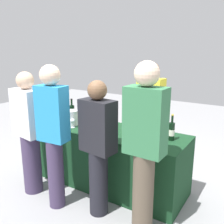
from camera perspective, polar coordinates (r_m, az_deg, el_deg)
name	(u,v)px	position (r m, az deg, el deg)	size (l,w,h in m)	color
ground_plane	(112,185)	(3.68, 0.00, -15.96)	(12.00, 12.00, 0.00)	gray
tasting_table	(112,158)	(3.50, 0.00, -10.33)	(1.98, 0.73, 0.79)	#14381E
wine_bottle_0	(72,113)	(3.83, -8.96, -0.13)	(0.08, 0.08, 0.33)	black
wine_bottle_1	(84,115)	(3.72, -6.40, -0.56)	(0.08, 0.08, 0.31)	black
wine_bottle_2	(132,122)	(3.35, 4.48, -2.27)	(0.07, 0.07, 0.30)	black
wine_bottle_3	(140,123)	(3.31, 6.32, -2.52)	(0.07, 0.07, 0.31)	black
wine_bottle_4	(164,129)	(3.08, 11.69, -3.86)	(0.08, 0.08, 0.33)	black
wine_bottle_5	(172,131)	(3.05, 13.23, -4.21)	(0.07, 0.07, 0.32)	black
wine_glass_0	(71,119)	(3.57, -9.27, -1.63)	(0.07, 0.07, 0.13)	silver
wine_glass_1	(73,121)	(3.48, -8.81, -2.07)	(0.06, 0.06, 0.13)	silver
wine_glass_2	(91,125)	(3.27, -4.64, -2.97)	(0.07, 0.07, 0.13)	silver
ice_bucket	(71,118)	(3.60, -9.09, -1.27)	(0.19, 0.19, 0.21)	silver
server_pouring	(150,114)	(3.77, 8.54, -0.42)	(0.39, 0.23, 1.66)	brown
guest_0	(29,130)	(3.37, -18.07, -3.93)	(0.46, 0.30, 1.58)	#3F3351
guest_1	(53,131)	(2.94, -13.03, -4.24)	(0.36, 0.23, 1.68)	#3F3351
guest_2	(98,145)	(2.78, -3.16, -7.45)	(0.41, 0.26, 1.53)	black
guest_3	(145,144)	(2.46, 7.34, -7.17)	(0.39, 0.23, 1.75)	brown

